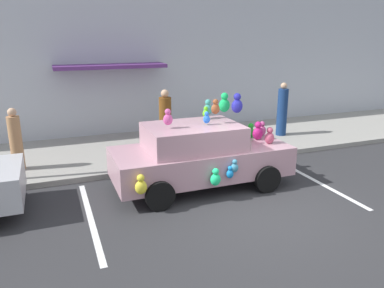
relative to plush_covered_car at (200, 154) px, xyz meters
name	(u,v)px	position (x,y,z in m)	size (l,w,h in m)	color
ground_plane	(261,212)	(0.66, -1.75, -0.81)	(60.00, 60.00, 0.00)	#2D2D30
sidewalk	(180,145)	(0.66, 3.25, -0.73)	(24.00, 4.00, 0.15)	gray
storefront_building	(159,45)	(0.64, 5.39, 2.39)	(24.00, 1.25, 6.40)	#B2B7C1
parking_stripe_front	(315,181)	(2.86, -0.75, -0.81)	(0.12, 3.60, 0.01)	silver
parking_stripe_rear	(90,218)	(-2.68, -0.75, -0.81)	(0.12, 3.60, 0.01)	silver
plush_covered_car	(200,154)	(0.00, 0.00, 0.00)	(4.20, 2.06, 2.25)	#B88A97
teddy_bear_on_sidewalk	(233,139)	(1.83, 1.82, -0.29)	(0.42, 0.35, 0.80)	beige
pedestrian_near_shopfront	(16,141)	(-4.12, 2.43, 0.11)	(0.32, 0.32, 1.63)	#AC7B51
pedestrian_walking_past	(165,119)	(0.19, 3.34, 0.15)	(0.39, 0.39, 1.76)	brown
pedestrian_by_lamp	(282,111)	(4.30, 2.93, 0.19)	(0.35, 0.35, 1.83)	navy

